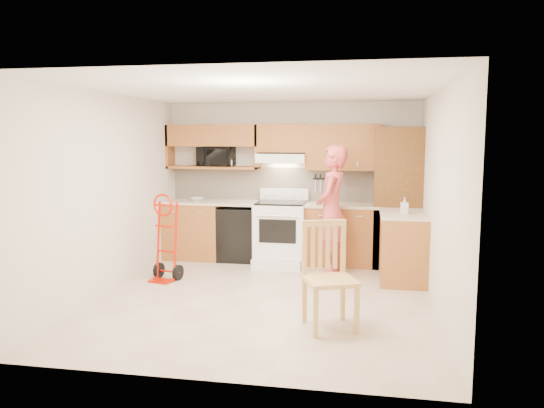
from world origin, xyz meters
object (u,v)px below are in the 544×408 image
(person, at_px, (332,211))
(dining_chair, at_px, (330,276))
(microwave, at_px, (216,157))
(range, at_px, (280,228))
(hand_truck, at_px, (164,242))

(person, xyz_separation_m, dining_chair, (0.14, -2.18, -0.38))
(microwave, distance_m, person, 2.19)
(range, xyz_separation_m, hand_truck, (-1.41, -1.22, -0.03))
(hand_truck, bearing_deg, microwave, 92.40)
(microwave, relative_size, hand_truck, 0.52)
(microwave, height_order, dining_chair, microwave)
(hand_truck, distance_m, dining_chair, 2.77)
(microwave, bearing_deg, hand_truck, -99.24)
(hand_truck, height_order, dining_chair, dining_chair)
(range, distance_m, dining_chair, 2.82)
(dining_chair, bearing_deg, person, 71.91)
(hand_truck, bearing_deg, person, 32.23)
(microwave, bearing_deg, range, -13.40)
(range, bearing_deg, person, -30.65)
(person, height_order, dining_chair, person)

